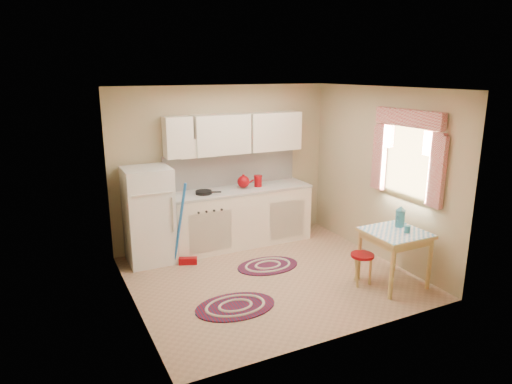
# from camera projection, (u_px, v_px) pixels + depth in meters

# --- Properties ---
(room_shell) EXTENTS (3.64, 3.60, 2.52)m
(room_shell) POSITION_uv_depth(u_px,v_px,m) (273.00, 157.00, 6.04)
(room_shell) COLOR tan
(room_shell) RESTS_ON ground
(fridge) EXTENTS (0.65, 0.60, 1.40)m
(fridge) POSITION_uv_depth(u_px,v_px,m) (149.00, 216.00, 6.53)
(fridge) COLOR white
(fridge) RESTS_ON ground
(broom) EXTENTS (0.30, 0.22, 1.20)m
(broom) POSITION_uv_depth(u_px,v_px,m) (186.00, 225.00, 6.44)
(broom) COLOR blue
(broom) RESTS_ON ground
(base_cabinets) EXTENTS (2.25, 0.60, 0.88)m
(base_cabinets) POSITION_uv_depth(u_px,v_px,m) (241.00, 218.00, 7.26)
(base_cabinets) COLOR white
(base_cabinets) RESTS_ON ground
(countertop) EXTENTS (2.27, 0.62, 0.04)m
(countertop) POSITION_uv_depth(u_px,v_px,m) (241.00, 190.00, 7.15)
(countertop) COLOR #BCBAB2
(countertop) RESTS_ON base_cabinets
(frying_pan) EXTENTS (0.33, 0.33, 0.05)m
(frying_pan) POSITION_uv_depth(u_px,v_px,m) (204.00, 192.00, 6.82)
(frying_pan) COLOR black
(frying_pan) RESTS_ON countertop
(red_kettle) EXTENTS (0.27, 0.26, 0.21)m
(red_kettle) POSITION_uv_depth(u_px,v_px,m) (243.00, 182.00, 7.13)
(red_kettle) COLOR maroon
(red_kettle) RESTS_ON countertop
(red_canister) EXTENTS (0.16, 0.16, 0.16)m
(red_canister) POSITION_uv_depth(u_px,v_px,m) (258.00, 182.00, 7.25)
(red_canister) COLOR maroon
(red_canister) RESTS_ON countertop
(table) EXTENTS (0.72, 0.72, 0.72)m
(table) POSITION_uv_depth(u_px,v_px,m) (394.00, 258.00, 5.90)
(table) COLOR tan
(table) RESTS_ON ground
(stool) EXTENTS (0.36, 0.36, 0.42)m
(stool) POSITION_uv_depth(u_px,v_px,m) (362.00, 269.00, 5.93)
(stool) COLOR maroon
(stool) RESTS_ON ground
(coffee_pot) EXTENTS (0.18, 0.17, 0.30)m
(coffee_pot) POSITION_uv_depth(u_px,v_px,m) (400.00, 216.00, 5.95)
(coffee_pot) COLOR #2B6F84
(coffee_pot) RESTS_ON table
(mug) EXTENTS (0.08, 0.08, 0.10)m
(mug) POSITION_uv_depth(u_px,v_px,m) (407.00, 229.00, 5.75)
(mug) COLOR #2B6F84
(mug) RESTS_ON table
(rug_center) EXTENTS (0.93, 0.64, 0.02)m
(rug_center) POSITION_uv_depth(u_px,v_px,m) (268.00, 266.00, 6.52)
(rug_center) COLOR maroon
(rug_center) RESTS_ON ground
(rug_left) EXTENTS (1.01, 0.71, 0.02)m
(rug_left) POSITION_uv_depth(u_px,v_px,m) (235.00, 306.00, 5.39)
(rug_left) COLOR maroon
(rug_left) RESTS_ON ground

